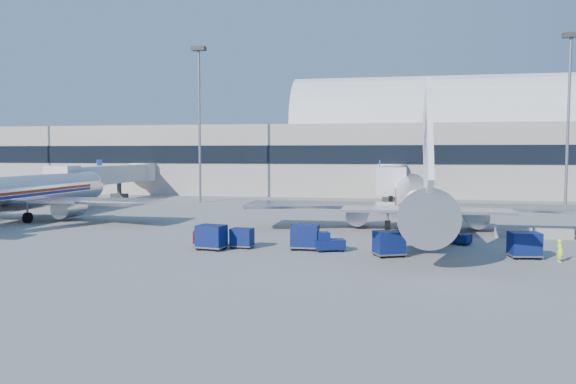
% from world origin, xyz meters
% --- Properties ---
extents(ground, '(260.00, 260.00, 0.00)m').
position_xyz_m(ground, '(0.00, 0.00, 0.00)').
color(ground, gray).
rests_on(ground, ground).
extents(terminal, '(170.00, 28.15, 21.00)m').
position_xyz_m(terminal, '(-13.60, 55.96, 7.52)').
color(terminal, '#B2AA9E').
rests_on(terminal, ground).
extents(airliner_main, '(32.00, 37.26, 12.07)m').
position_xyz_m(airliner_main, '(10.00, 4.51, 2.93)').
color(airliner_main, silver).
rests_on(airliner_main, ground).
extents(airliner_mid, '(32.00, 37.26, 12.07)m').
position_xyz_m(airliner_mid, '(-32.00, 4.51, 2.93)').
color(airliner_mid, silver).
rests_on(airliner_mid, ground).
extents(jetbridge_near, '(4.40, 27.50, 6.25)m').
position_xyz_m(jetbridge_near, '(7.60, 30.81, 3.93)').
color(jetbridge_near, silver).
rests_on(jetbridge_near, ground).
extents(jetbridge_mid, '(4.40, 27.50, 6.25)m').
position_xyz_m(jetbridge_mid, '(-34.40, 30.81, 3.93)').
color(jetbridge_mid, silver).
rests_on(jetbridge_mid, ground).
extents(mast_west, '(2.00, 1.20, 22.60)m').
position_xyz_m(mast_west, '(-20.00, 30.00, 14.79)').
color(mast_west, slate).
rests_on(mast_west, ground).
extents(mast_east, '(2.00, 1.20, 22.60)m').
position_xyz_m(mast_east, '(30.00, 30.00, 14.79)').
color(mast_east, slate).
rests_on(mast_east, ground).
extents(barrier_near, '(3.00, 0.55, 0.90)m').
position_xyz_m(barrier_near, '(18.00, 2.00, 0.45)').
color(barrier_near, '#9E9E96').
rests_on(barrier_near, ground).
extents(barrier_mid, '(3.00, 0.55, 0.90)m').
position_xyz_m(barrier_mid, '(21.30, 2.00, 0.45)').
color(barrier_mid, '#9E9E96').
rests_on(barrier_mid, ground).
extents(tug_lead, '(2.45, 1.74, 1.44)m').
position_xyz_m(tug_lead, '(3.21, -7.44, 0.66)').
color(tug_lead, '#0A1750').
rests_on(tug_lead, ground).
extents(tug_right, '(2.38, 2.04, 1.39)m').
position_xyz_m(tug_right, '(12.83, -2.19, 0.64)').
color(tug_right, '#0A1750').
rests_on(tug_right, ground).
extents(tug_left, '(1.34, 2.40, 1.51)m').
position_xyz_m(tug_left, '(0.76, -3.02, 0.69)').
color(tug_left, '#0A1750').
rests_on(tug_left, ground).
extents(cart_train_a, '(2.16, 1.67, 1.88)m').
position_xyz_m(cart_train_a, '(1.39, -7.08, 1.01)').
color(cart_train_a, '#0A1750').
rests_on(cart_train_a, ground).
extents(cart_train_b, '(1.80, 1.42, 1.51)m').
position_xyz_m(cart_train_b, '(-3.46, -7.21, 0.80)').
color(cart_train_b, '#0A1750').
rests_on(cart_train_b, ground).
extents(cart_train_c, '(2.35, 1.94, 1.87)m').
position_xyz_m(cart_train_c, '(-5.51, -8.40, 1.00)').
color(cart_train_c, '#0A1750').
rests_on(cart_train_c, ground).
extents(cart_solo_near, '(2.50, 2.26, 1.80)m').
position_xyz_m(cart_solo_near, '(7.62, -8.76, 0.96)').
color(cart_solo_near, '#0A1750').
rests_on(cart_solo_near, ground).
extents(cart_solo_far, '(2.26, 1.85, 1.82)m').
position_xyz_m(cart_solo_far, '(16.81, -7.69, 0.97)').
color(cart_solo_far, '#0A1750').
rests_on(cart_solo_far, ground).
extents(cart_open_red, '(2.65, 2.19, 0.61)m').
position_xyz_m(cart_open_red, '(-6.20, -7.06, 0.44)').
color(cart_open_red, slate).
rests_on(cart_open_red, ground).
extents(ramp_worker, '(0.48, 0.63, 1.55)m').
position_xyz_m(ramp_worker, '(18.80, -8.77, 0.77)').
color(ramp_worker, '#CEFC1A').
rests_on(ramp_worker, ground).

